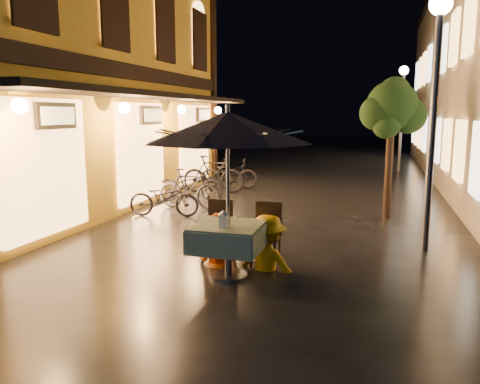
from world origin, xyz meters
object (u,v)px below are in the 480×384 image
(streetlamp_near, at_px, (436,77))
(person_yellow, at_px, (268,216))
(table_lantern, at_px, (224,218))
(patio_umbrella, at_px, (228,128))
(bicycle_0, at_px, (164,198))
(cafe_table, at_px, (228,237))
(person_orange, at_px, (218,214))

(streetlamp_near, bearing_deg, person_yellow, -145.51)
(streetlamp_near, height_order, table_lantern, streetlamp_near)
(patio_umbrella, distance_m, bicycle_0, 4.67)
(bicycle_0, bearing_deg, person_yellow, -144.24)
(cafe_table, xyz_separation_m, person_orange, (-0.34, 0.56, 0.21))
(person_yellow, distance_m, bicycle_0, 4.26)
(patio_umbrella, bearing_deg, person_yellow, 49.78)
(streetlamp_near, distance_m, bicycle_0, 6.17)
(patio_umbrella, xyz_separation_m, person_yellow, (0.45, 0.54, -1.34))
(table_lantern, distance_m, person_orange, 0.84)
(streetlamp_near, relative_size, table_lantern, 16.92)
(cafe_table, xyz_separation_m, bicycle_0, (-2.65, 3.43, -0.16))
(streetlamp_near, bearing_deg, person_orange, -153.07)
(cafe_table, height_order, person_orange, person_orange)
(person_orange, bearing_deg, bicycle_0, -41.70)
(table_lantern, distance_m, person_yellow, 0.87)
(table_lantern, bearing_deg, patio_umbrella, 90.00)
(cafe_table, relative_size, person_orange, 0.62)
(streetlamp_near, height_order, patio_umbrella, streetlamp_near)
(table_lantern, bearing_deg, person_orange, 114.35)
(table_lantern, relative_size, person_yellow, 0.15)
(cafe_table, relative_size, patio_umbrella, 0.40)
(person_orange, bearing_deg, patio_umbrella, 130.81)
(cafe_table, height_order, bicycle_0, bicycle_0)
(streetlamp_near, bearing_deg, bicycle_0, 167.21)
(bicycle_0, bearing_deg, streetlamp_near, -114.08)
(cafe_table, bearing_deg, person_orange, 121.39)
(patio_umbrella, xyz_separation_m, bicycle_0, (-2.65, 3.43, -1.72))
(patio_umbrella, bearing_deg, table_lantern, -90.00)
(patio_umbrella, xyz_separation_m, table_lantern, (0.00, -0.20, -1.23))
(person_yellow, bearing_deg, person_orange, 6.69)
(person_yellow, xyz_separation_m, bicycle_0, (-3.11, 2.89, -0.38))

